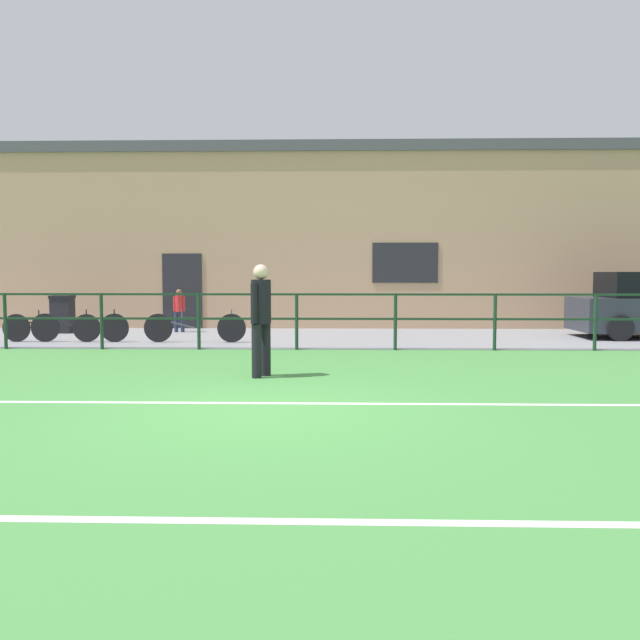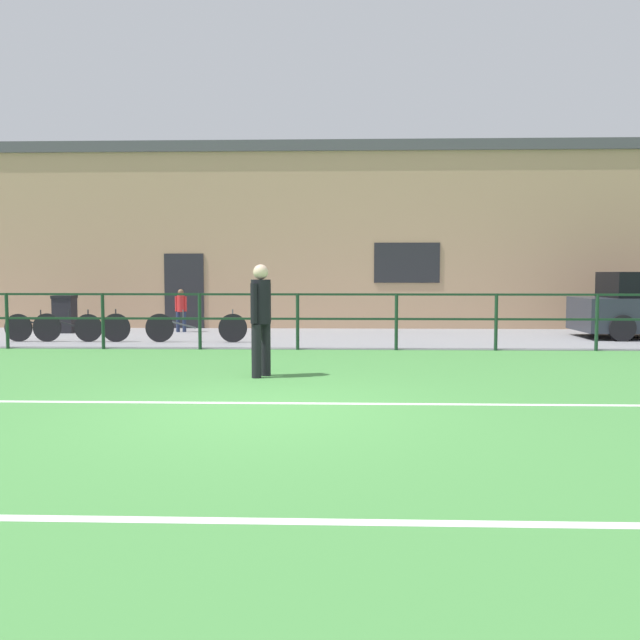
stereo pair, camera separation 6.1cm
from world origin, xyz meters
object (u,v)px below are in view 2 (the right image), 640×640
Objects in this scene: player_goalkeeper at (261,313)px; bicycle_parked_1 at (53,327)px; bicycle_parked_0 at (81,327)px; spectator_child at (181,308)px; trash_bin_0 at (65,314)px; bicycle_parked_3 at (196,327)px.

player_goalkeeper is 7.11m from bicycle_parked_1.
player_goalkeeper is 6.65m from bicycle_parked_0.
bicycle_parked_1 is at bearing 75.34° from player_goalkeeper.
player_goalkeeper is 7.92m from spectator_child.
bicycle_parked_1 is 2.35m from trash_bin_0.
bicycle_parked_0 reaches higher than bicycle_parked_3.
bicycle_parked_1 is (-0.64, -0.00, -0.01)m from bicycle_parked_0.
trash_bin_0 is at bearing 150.11° from bicycle_parked_3.
player_goalkeeper is 9.18m from trash_bin_0.
trash_bin_0 is (-1.32, 2.24, 0.15)m from bicycle_parked_0.
player_goalkeeper is 0.76× the size of bicycle_parked_1.
trash_bin_0 is (-2.94, -0.33, -0.15)m from spectator_child.
spectator_child reaches higher than bicycle_parked_3.
trash_bin_0 reaches higher than bicycle_parked_3.
bicycle_parked_0 is 2.28× the size of trash_bin_0.
bicycle_parked_1 is (-5.26, 4.75, -0.61)m from player_goalkeeper.
bicycle_parked_0 reaches higher than bicycle_parked_1.
spectator_child is 2.97m from trash_bin_0.
bicycle_parked_1 is at bearing 46.16° from spectator_child.
bicycle_parked_3 is at bearing -0.00° from bicycle_parked_0.
bicycle_parked_3 reaches higher than bicycle_parked_1.
bicycle_parked_1 is 0.97× the size of bicycle_parked_3.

